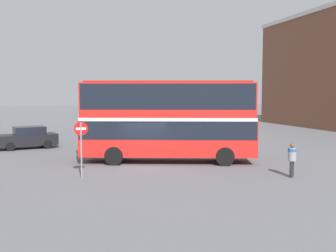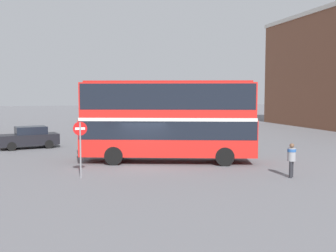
{
  "view_description": "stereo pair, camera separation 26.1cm",
  "coord_description": "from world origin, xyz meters",
  "px_view_note": "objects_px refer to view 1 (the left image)",
  "views": [
    {
      "loc": [
        -4.74,
        -22.24,
        4.19
      ],
      "look_at": [
        1.71,
        0.64,
        2.23
      ],
      "focal_mm": 42.0,
      "sensor_mm": 36.0,
      "label": 1
    },
    {
      "loc": [
        -4.49,
        -22.31,
        4.19
      ],
      "look_at": [
        1.71,
        0.64,
        2.23
      ],
      "focal_mm": 42.0,
      "sensor_mm": 36.0,
      "label": 2
    }
  ],
  "objects_px": {
    "no_entry_sign": "(81,140)",
    "parked_car_kerb_far": "(28,138)",
    "double_decker_bus": "(168,116)",
    "pedestrian_foreground": "(292,156)",
    "parked_car_kerb_near": "(175,127)"
  },
  "relations": [
    {
      "from": "parked_car_kerb_near",
      "to": "parked_car_kerb_far",
      "type": "xyz_separation_m",
      "value": [
        -13.86,
        -6.87,
        0.11
      ]
    },
    {
      "from": "pedestrian_foreground",
      "to": "parked_car_kerb_far",
      "type": "relative_size",
      "value": 0.37
    },
    {
      "from": "double_decker_bus",
      "to": "pedestrian_foreground",
      "type": "distance_m",
      "value": 7.78
    },
    {
      "from": "parked_car_kerb_far",
      "to": "pedestrian_foreground",
      "type": "bearing_deg",
      "value": 119.72
    },
    {
      "from": "double_decker_bus",
      "to": "no_entry_sign",
      "type": "xyz_separation_m",
      "value": [
        -5.37,
        -3.29,
        -0.92
      ]
    },
    {
      "from": "pedestrian_foreground",
      "to": "no_entry_sign",
      "type": "height_order",
      "value": "no_entry_sign"
    },
    {
      "from": "double_decker_bus",
      "to": "no_entry_sign",
      "type": "height_order",
      "value": "double_decker_bus"
    },
    {
      "from": "parked_car_kerb_far",
      "to": "no_entry_sign",
      "type": "distance_m",
      "value": 12.53
    },
    {
      "from": "pedestrian_foreground",
      "to": "parked_car_kerb_far",
      "type": "height_order",
      "value": "pedestrian_foreground"
    },
    {
      "from": "double_decker_bus",
      "to": "parked_car_kerb_far",
      "type": "distance_m",
      "value": 12.49
    },
    {
      "from": "pedestrian_foreground",
      "to": "parked_car_kerb_near",
      "type": "height_order",
      "value": "pedestrian_foreground"
    },
    {
      "from": "double_decker_bus",
      "to": "no_entry_sign",
      "type": "relative_size",
      "value": 3.8
    },
    {
      "from": "pedestrian_foreground",
      "to": "parked_car_kerb_near",
      "type": "relative_size",
      "value": 0.34
    },
    {
      "from": "double_decker_bus",
      "to": "parked_car_kerb_far",
      "type": "height_order",
      "value": "double_decker_bus"
    },
    {
      "from": "no_entry_sign",
      "to": "parked_car_kerb_far",
      "type": "bearing_deg",
      "value": 105.39
    }
  ]
}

